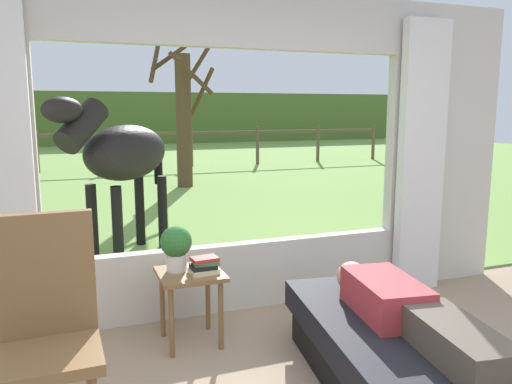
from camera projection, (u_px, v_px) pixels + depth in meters
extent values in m
cube|color=beige|center=(441.00, 148.00, 4.69)|extent=(1.15, 0.12, 2.55)
cube|color=beige|center=(237.00, 276.00, 4.16)|extent=(2.90, 0.12, 0.55)
cube|color=beige|center=(235.00, 18.00, 3.82)|extent=(2.90, 0.12, 0.45)
cube|color=silver|center=(421.00, 159.00, 4.46)|extent=(0.44, 0.10, 2.40)
cube|color=#759E47|center=(116.00, 167.00, 14.27)|extent=(36.00, 21.68, 0.02)
cube|color=#536E2F|center=(95.00, 118.00, 23.16)|extent=(36.00, 2.00, 2.40)
cube|color=black|center=(397.00, 372.00, 2.94)|extent=(1.05, 1.67, 0.24)
cube|color=black|center=(399.00, 338.00, 2.90)|extent=(1.14, 1.81, 0.18)
cube|color=#B23338|center=(385.00, 296.00, 3.01)|extent=(0.42, 0.64, 0.22)
cube|color=#4C4238|center=(456.00, 342.00, 2.46)|extent=(0.38, 0.71, 0.18)
sphere|color=tan|center=(352.00, 276.00, 3.36)|extent=(0.20, 0.20, 0.20)
cube|color=brown|center=(51.00, 356.00, 2.46)|extent=(0.49, 0.49, 0.06)
cube|color=brown|center=(47.00, 277.00, 2.60)|extent=(0.48, 0.07, 0.68)
cylinder|color=brown|center=(16.00, 384.00, 2.59)|extent=(0.04, 0.04, 0.38)
cylinder|color=brown|center=(89.00, 371.00, 2.73)|extent=(0.04, 0.04, 0.38)
cube|color=brown|center=(190.00, 274.00, 3.49)|extent=(0.44, 0.44, 0.03)
cylinder|color=brown|center=(172.00, 322.00, 3.32)|extent=(0.04, 0.04, 0.49)
cylinder|color=brown|center=(221.00, 315.00, 3.44)|extent=(0.04, 0.04, 0.49)
cylinder|color=brown|center=(162.00, 304.00, 3.63)|extent=(0.04, 0.04, 0.49)
cylinder|color=brown|center=(208.00, 298.00, 3.75)|extent=(0.04, 0.04, 0.49)
cylinder|color=silver|center=(177.00, 262.00, 3.51)|extent=(0.14, 0.14, 0.12)
sphere|color=#2D6B2D|center=(176.00, 242.00, 3.48)|extent=(0.22, 0.22, 0.22)
cube|color=beige|center=(204.00, 271.00, 3.46)|extent=(0.20, 0.16, 0.03)
cube|color=black|center=(203.00, 266.00, 3.46)|extent=(0.17, 0.14, 0.03)
cube|color=#337247|center=(206.00, 262.00, 3.46)|extent=(0.19, 0.15, 0.02)
cube|color=#B22D28|center=(205.00, 259.00, 3.45)|extent=(0.19, 0.14, 0.03)
ellipsoid|color=black|center=(127.00, 153.00, 5.45)|extent=(1.25, 1.29, 0.60)
cylinder|color=black|center=(82.00, 126.00, 4.78)|extent=(0.60, 0.62, 0.53)
ellipsoid|color=black|center=(62.00, 110.00, 4.54)|extent=(0.47, 0.49, 0.24)
cube|color=black|center=(87.00, 122.00, 4.85)|extent=(0.35, 0.37, 0.32)
cylinder|color=black|center=(158.00, 161.00, 6.02)|extent=(0.14, 0.14, 0.55)
cylinder|color=black|center=(118.00, 227.00, 5.13)|extent=(0.11, 0.11, 0.85)
cylinder|color=black|center=(93.00, 224.00, 5.25)|extent=(0.11, 0.11, 0.85)
cylinder|color=black|center=(163.00, 212.00, 5.89)|extent=(0.11, 0.11, 0.85)
cylinder|color=black|center=(140.00, 210.00, 6.01)|extent=(0.11, 0.11, 0.85)
cylinder|color=#4C3823|center=(184.00, 121.00, 10.37)|extent=(0.32, 0.32, 2.72)
cylinder|color=#47331E|center=(201.00, 93.00, 10.54)|extent=(0.37, 0.90, 1.00)
cylinder|color=#47331E|center=(170.00, 57.00, 10.38)|extent=(0.89, 0.59, 0.62)
cylinder|color=#47331E|center=(198.00, 65.00, 10.66)|extent=(0.77, 0.84, 1.29)
cylinder|color=#47331E|center=(156.00, 54.00, 10.18)|extent=(0.51, 1.00, 1.21)
cylinder|color=#47331E|center=(191.00, 73.00, 9.87)|extent=(0.94, 0.28, 0.82)
cylinder|color=brown|center=(37.00, 151.00, 12.74)|extent=(0.10, 0.10, 1.10)
cylinder|color=brown|center=(118.00, 149.00, 13.43)|extent=(0.10, 0.10, 1.10)
cylinder|color=brown|center=(191.00, 147.00, 14.12)|extent=(0.10, 0.10, 1.10)
cylinder|color=brown|center=(258.00, 145.00, 14.81)|extent=(0.10, 0.10, 1.10)
cylinder|color=brown|center=(318.00, 144.00, 15.50)|extent=(0.10, 0.10, 1.10)
cylinder|color=brown|center=(373.00, 142.00, 16.20)|extent=(0.10, 0.10, 1.10)
cube|color=brown|center=(117.00, 134.00, 13.36)|extent=(16.00, 0.06, 0.08)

